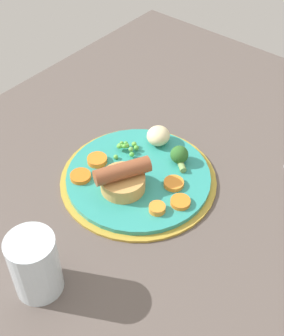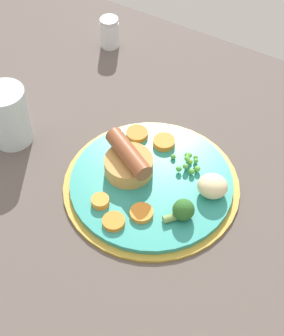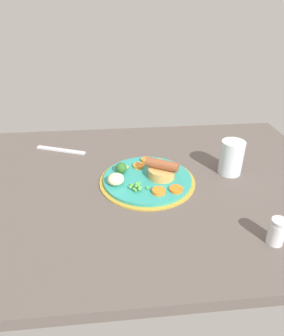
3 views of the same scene
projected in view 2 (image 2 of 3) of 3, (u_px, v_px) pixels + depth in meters
The scene contains 13 objects.
dining_table at pixel (147, 191), 89.22cm from camera, with size 110.00×80.00×3.00cm, color #564C47.
dinner_plate at pixel (152, 183), 87.59cm from camera, with size 27.58×27.58×1.40cm.
sausage_pudding at pixel (127, 163), 86.20cm from camera, with size 9.68×7.62×5.46cm.
pea_pile at pixel (188, 162), 88.12cm from camera, with size 5.48×4.26×1.78cm.
broccoli_floret_near at pixel (183, 210), 81.20cm from camera, with size 4.04×4.40×3.26cm.
potato_chunk_0 at pixel (212, 186), 83.97cm from camera, with size 4.28×4.62×3.35cm, color beige.
carrot_slice_0 at pixel (116, 223), 81.21cm from camera, with size 3.32×3.32×0.80cm, color orange.
carrot_slice_1 at pixel (142, 213), 82.30cm from camera, with size 3.46×3.46×0.81cm, color orange.
carrot_slice_2 at pixel (164, 142), 91.46cm from camera, with size 3.58×3.58×1.01cm, color orange.
carrot_slice_4 at pixel (137, 134), 92.80cm from camera, with size 3.62×3.62×0.83cm, color orange.
carrot_slice_5 at pixel (100, 201), 83.53cm from camera, with size 2.71×2.71×1.10cm, color orange.
drinking_glass at pixel (8, 116), 90.79cm from camera, with size 6.87×6.87×10.31cm, color silver.
salt_shaker at pixel (110, 33), 108.81cm from camera, with size 3.67×3.67×6.16cm.
Camera 2 is at (-27.42, 47.90, 71.70)cm, focal length 60.00 mm.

